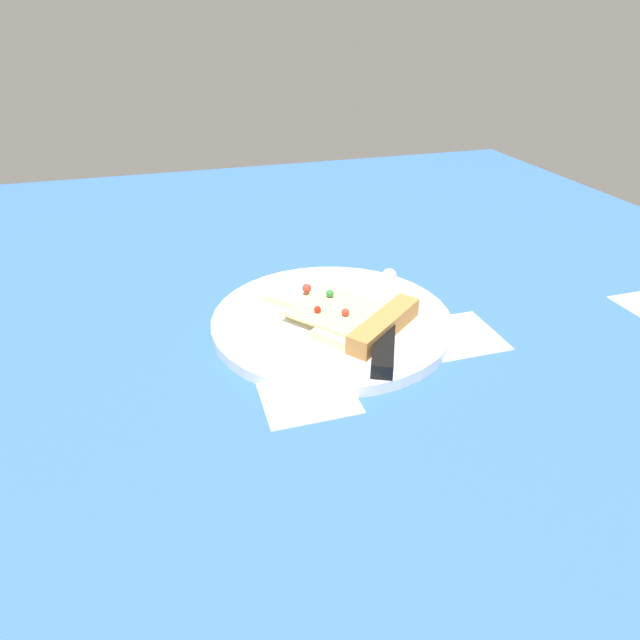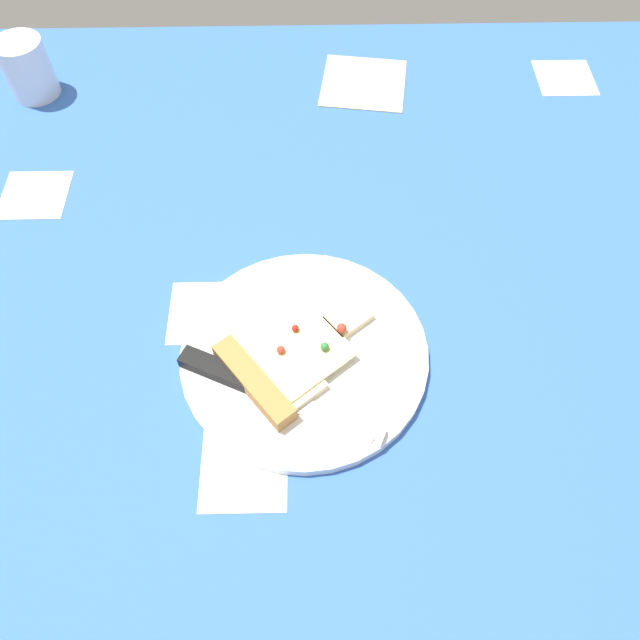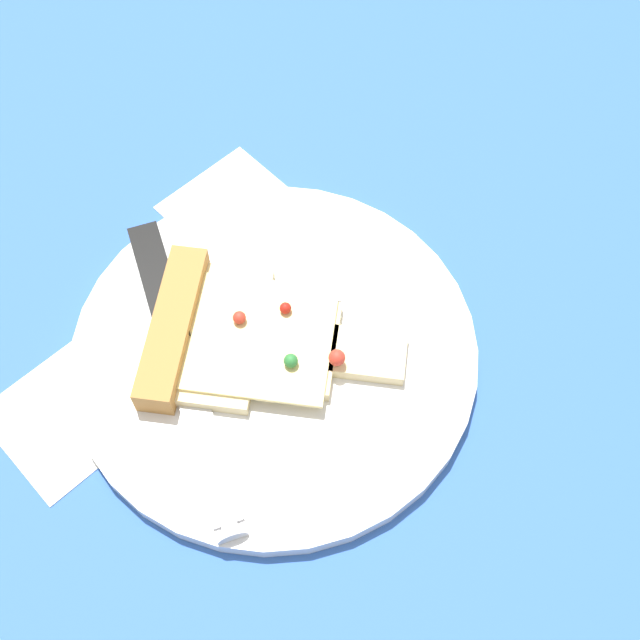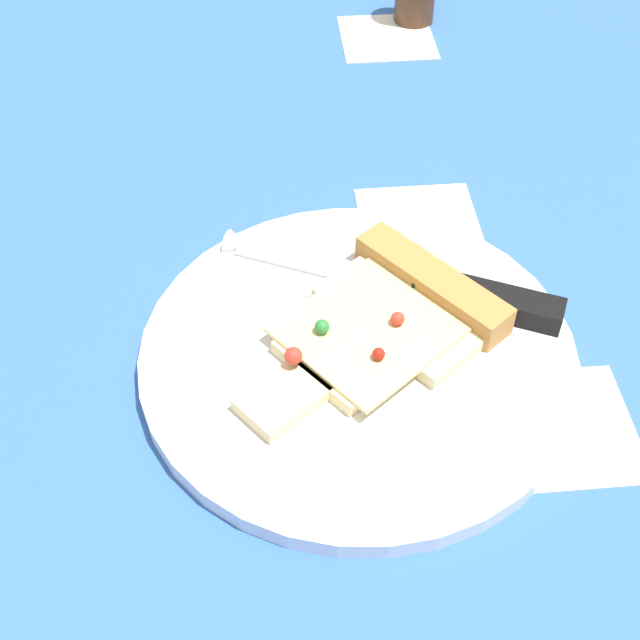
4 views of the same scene
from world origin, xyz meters
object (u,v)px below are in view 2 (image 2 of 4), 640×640
at_px(knife, 260,387).
at_px(plate, 304,354).
at_px(drinking_glass, 27,68).
at_px(napkin, 362,83).
at_px(pizza_slice, 286,361).

bearing_deg(knife, plate, 159.10).
xyz_separation_m(plate, drinking_glass, (-0.48, -0.42, 0.04)).
height_order(drinking_glass, napkin, drinking_glass).
relative_size(plate, drinking_glass, 3.24).
distance_m(knife, drinking_glass, 0.65).
distance_m(pizza_slice, drinking_glass, 0.64).
distance_m(drinking_glass, napkin, 0.51).
xyz_separation_m(plate, knife, (0.05, -0.05, 0.01)).
bearing_deg(napkin, plate, -10.77).
bearing_deg(pizza_slice, drinking_glass, 179.89).
distance_m(plate, napkin, 0.51).
bearing_deg(drinking_glass, pizza_slice, 38.31).
bearing_deg(napkin, drinking_glass, -88.61).
bearing_deg(plate, napkin, 169.23).
relative_size(knife, napkin, 1.74).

